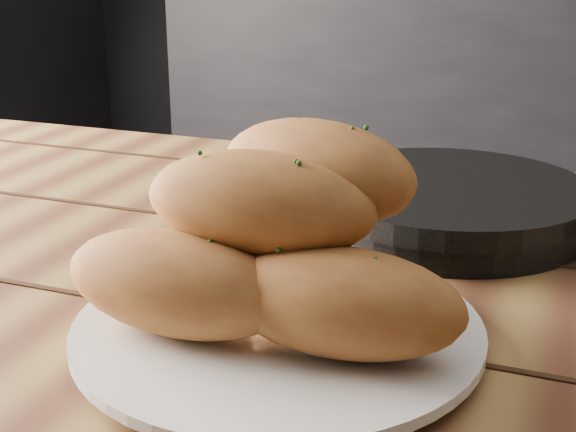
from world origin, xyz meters
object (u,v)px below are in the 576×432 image
(bread_rolls, at_px, (277,241))
(skillet, at_px, (449,204))
(plate, at_px, (278,332))
(table, at_px, (337,388))

(bread_rolls, distance_m, skillet, 0.30)
(skillet, bearing_deg, plate, -103.42)
(table, distance_m, skillet, 0.22)
(table, relative_size, bread_rolls, 5.22)
(bread_rolls, height_order, skillet, bread_rolls)
(table, bearing_deg, plate, -94.04)
(plate, distance_m, bread_rolls, 0.07)
(plate, height_order, skillet, skillet)
(skillet, bearing_deg, table, -109.69)
(bread_rolls, bearing_deg, plate, -62.93)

